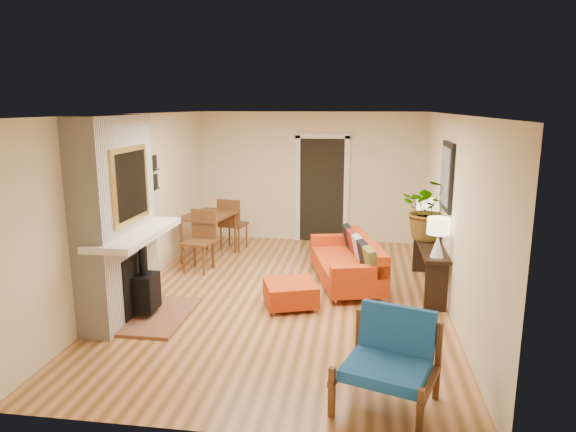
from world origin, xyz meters
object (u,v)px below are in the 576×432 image
sofa (351,262)px  houseplant (429,209)px  console_table (429,253)px  lamp_far (426,211)px  dining_table (213,223)px  lamp_near (438,233)px  blue_chair (391,355)px  ottoman (290,292)px

sofa → houseplant: (1.15, 0.09, 0.86)m
console_table → lamp_far: lamp_far is taller
dining_table → lamp_near: (3.64, -1.80, 0.40)m
console_table → houseplant: (-0.01, 0.23, 0.62)m
houseplant → sofa: bearing=-175.6°
dining_table → lamp_far: size_ratio=3.54×
blue_chair → dining_table: size_ratio=0.55×
sofa → houseplant: size_ratio=2.21×
console_table → houseplant: 0.66m
houseplant → dining_table: bearing=166.9°
console_table → sofa: bearing=172.8°
ottoman → houseplant: bearing=31.3°
ottoman → lamp_far: bearing=40.0°
ottoman → lamp_far: 2.69m
houseplant → lamp_near: bearing=-89.4°
ottoman → blue_chair: blue_chair is taller
dining_table → sofa: bearing=-20.6°
sofa → lamp_near: bearing=-36.9°
ottoman → lamp_far: (1.95, 1.64, 0.87)m
sofa → lamp_far: (1.16, 0.55, 0.73)m
dining_table → houseplant: (3.63, -0.84, 0.53)m
dining_table → lamp_far: bearing=-6.0°
lamp_near → houseplant: (-0.01, 0.96, 0.13)m
ottoman → lamp_near: 2.15m
dining_table → lamp_near: size_ratio=3.54×
ottoman → houseplant: (1.94, 1.18, 1.00)m
sofa → lamp_far: lamp_far is taller
console_table → lamp_near: size_ratio=3.43×
ottoman → dining_table: size_ratio=0.45×
houseplant → blue_chair: bearing=-101.9°
sofa → dining_table: 2.67m
ottoman → dining_table: bearing=129.8°
lamp_far → console_table: bearing=-90.0°
ottoman → lamp_near: size_ratio=1.59×
sofa → lamp_near: lamp_near is taller
dining_table → houseplant: 3.77m
lamp_near → lamp_far: size_ratio=1.00×
sofa → dining_table: size_ratio=1.08×
ottoman → lamp_near: bearing=6.4°
dining_table → console_table: dining_table is taller
lamp_far → houseplant: bearing=-91.2°
console_table → lamp_near: (0.00, -0.73, 0.49)m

